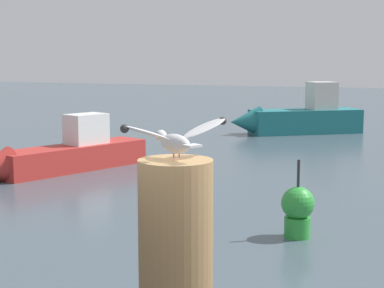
% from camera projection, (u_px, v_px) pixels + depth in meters
% --- Properties ---
extents(mooring_post, '(0.40, 0.40, 1.15)m').
position_uv_depth(mooring_post, '(176.00, 266.00, 3.33)').
color(mooring_post, brown).
rests_on(mooring_post, harbor_quay).
extents(seagull, '(0.45, 0.60, 0.21)m').
position_uv_depth(seagull, '(175.00, 138.00, 3.24)').
color(seagull, '#C66960').
rests_on(seagull, mooring_post).
extents(boat_teal, '(5.11, 4.01, 2.11)m').
position_uv_depth(boat_teal, '(295.00, 118.00, 24.76)').
color(boat_teal, '#1E7075').
rests_on(boat_teal, ground_plane).
extents(boat_red, '(2.85, 5.04, 1.59)m').
position_uv_depth(boat_red, '(62.00, 155.00, 16.51)').
color(boat_red, '#B72D28').
rests_on(boat_red, ground_plane).
extents(channel_buoy, '(0.56, 0.56, 1.33)m').
position_uv_depth(channel_buoy, '(298.00, 210.00, 10.48)').
color(channel_buoy, green).
rests_on(channel_buoy, ground_plane).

